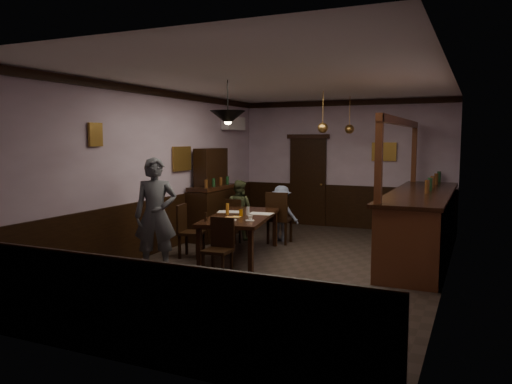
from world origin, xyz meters
The scene contains 31 objects.
room centered at (0.00, 0.00, 1.50)m, with size 5.01×8.01×3.01m.
dining_table centered at (-0.90, 0.25, 0.69)m, with size 1.42×2.35×0.75m.
chair_far_left centered at (-1.61, 1.41, 0.48)m, with size 0.38×0.38×0.88m.
chair_far_right centered at (-0.72, 1.57, 0.57)m, with size 0.48×0.48×1.04m.
chair_near centered at (-0.63, -1.05, 0.49)m, with size 0.41×0.41×0.90m.
chair_side centered at (-1.77, -0.13, 0.51)m, with size 0.47×0.47×0.94m.
person_standing centered at (-1.68, -1.19, 0.90)m, with size 0.66×0.43×1.80m, color #53575F.
person_seated_left centered at (-1.65, 1.68, 0.62)m, with size 0.60×0.47×1.24m, color #464F2F.
person_seated_right centered at (-0.77, 1.86, 0.57)m, with size 0.74×0.42×1.14m, color slate.
newspaper_left centered at (-1.26, 0.51, 0.75)m, with size 0.42×0.30×0.01m, color silver.
newspaper_right centered at (-0.64, 0.53, 0.75)m, with size 0.42×0.30×0.01m, color silver.
napkin centered at (-0.90, 0.04, 0.75)m, with size 0.15×0.15×0.00m, color #EDBE57.
saucer centered at (-0.50, -0.24, 0.76)m, with size 0.15×0.15×0.01m, color white.
coffee_cup centered at (-0.49, -0.24, 0.80)m, with size 0.08×0.08×0.07m, color white.
pastry_plate centered at (-0.82, -0.33, 0.76)m, with size 0.22×0.22×0.01m, color white.
pastry_ring_a centered at (-0.85, -0.31, 0.79)m, with size 0.13×0.13×0.04m, color #C68C47.
pastry_ring_b centered at (-0.84, -0.28, 0.79)m, with size 0.13×0.13×0.04m, color #C68C47.
soda_can centered at (-0.85, 0.15, 0.81)m, with size 0.07×0.07×0.12m, color orange.
beer_glass centered at (-1.15, 0.22, 0.85)m, with size 0.06×0.06×0.20m, color #BF721E.
water_glass centered at (-0.78, 0.28, 0.82)m, with size 0.06×0.06×0.15m, color silver.
pepper_mill centered at (-1.15, -0.55, 0.82)m, with size 0.04×0.04×0.14m, color black.
sideboard centered at (-2.21, 1.59, 0.76)m, with size 0.51×1.43×1.89m.
bar_counter centered at (1.99, 1.59, 0.62)m, with size 1.01×4.36×2.44m.
door_back centered at (-0.90, 3.95, 1.05)m, with size 0.90×0.06×2.10m, color black.
ac_unit centered at (-2.38, 2.90, 2.45)m, with size 0.20×0.85×0.30m.
picture_left_small centered at (-2.46, -1.60, 2.15)m, with size 0.04×0.28×0.36m.
picture_left_large centered at (-2.46, 0.80, 1.70)m, with size 0.04×0.62×0.48m.
picture_back centered at (0.90, 3.96, 1.80)m, with size 0.55×0.04×0.42m.
pendant_iron centered at (-0.74, -0.54, 2.41)m, with size 0.56×0.56×0.70m.
pendant_brass_mid centered at (0.10, 1.80, 2.30)m, with size 0.20×0.20×0.81m.
pendant_brass_far centered at (0.30, 3.12, 2.30)m, with size 0.20×0.20×0.81m.
Camera 1 is at (2.91, -7.55, 2.07)m, focal length 35.00 mm.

